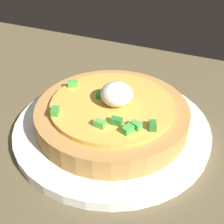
% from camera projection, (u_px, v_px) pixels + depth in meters
% --- Properties ---
extents(plate, '(0.25, 0.25, 0.01)m').
position_uv_depth(plate, '(112.00, 128.00, 0.42)').
color(plate, white).
rests_on(plate, dining_table).
extents(pizza, '(0.19, 0.19, 0.06)m').
position_uv_depth(pizza, '(112.00, 114.00, 0.41)').
color(pizza, '#BB8544').
rests_on(pizza, plate).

